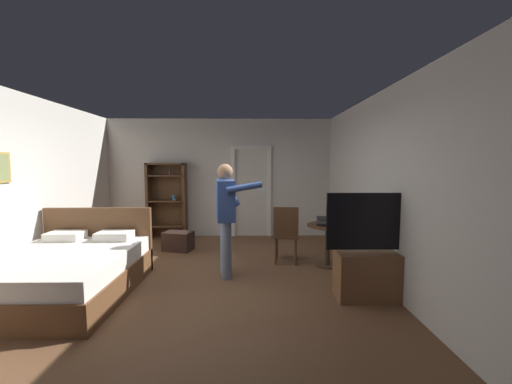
% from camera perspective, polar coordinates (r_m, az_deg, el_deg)
% --- Properties ---
extents(ground_plane, '(6.50, 6.50, 0.00)m').
position_cam_1_polar(ground_plane, '(4.84, -9.97, -15.72)').
color(ground_plane, brown).
extents(wall_back, '(5.42, 0.12, 2.75)m').
position_cam_1_polar(wall_back, '(7.53, -6.50, 2.52)').
color(wall_back, beige).
rests_on(wall_back, ground_plane).
extents(wall_left, '(0.15, 6.15, 2.75)m').
position_cam_1_polar(wall_left, '(5.62, -37.97, 0.57)').
color(wall_left, beige).
rests_on(wall_left, ground_plane).
extents(wall_right, '(0.12, 6.15, 2.75)m').
position_cam_1_polar(wall_right, '(4.87, 22.23, 0.73)').
color(wall_right, beige).
rests_on(wall_right, ground_plane).
extents(doorway_frame, '(0.93, 0.08, 2.13)m').
position_cam_1_polar(doorway_frame, '(7.42, -0.84, 1.32)').
color(doorway_frame, white).
rests_on(doorway_frame, ground_plane).
extents(bed, '(1.68, 2.06, 1.02)m').
position_cam_1_polar(bed, '(4.97, -31.07, -12.19)').
color(bed, brown).
rests_on(bed, ground_plane).
extents(bookshelf, '(0.88, 0.32, 1.73)m').
position_cam_1_polar(bookshelf, '(7.55, -15.73, -0.95)').
color(bookshelf, '#4C331E').
rests_on(bookshelf, ground_plane).
extents(tv_flatscreen, '(1.23, 0.40, 1.36)m').
position_cam_1_polar(tv_flatscreen, '(4.37, 20.41, -12.37)').
color(tv_flatscreen, brown).
rests_on(tv_flatscreen, ground_plane).
extents(side_table, '(0.69, 0.69, 0.70)m').
position_cam_1_polar(side_table, '(5.49, 12.79, -8.05)').
color(side_table, '#4C331E').
rests_on(side_table, ground_plane).
extents(laptop, '(0.37, 0.38, 0.15)m').
position_cam_1_polar(laptop, '(5.39, 12.57, -5.31)').
color(laptop, black).
rests_on(laptop, side_table).
extents(bottle_on_table, '(0.06, 0.06, 0.29)m').
position_cam_1_polar(bottle_on_table, '(5.38, 14.52, -4.60)').
color(bottle_on_table, '#184B2A').
rests_on(bottle_on_table, side_table).
extents(wooden_chair, '(0.47, 0.47, 0.99)m').
position_cam_1_polar(wooden_chair, '(5.50, 5.42, -7.21)').
color(wooden_chair, brown).
rests_on(wooden_chair, ground_plane).
extents(person_blue_shirt, '(0.77, 0.63, 1.71)m').
position_cam_1_polar(person_blue_shirt, '(4.80, -5.41, -3.47)').
color(person_blue_shirt, slate).
rests_on(person_blue_shirt, ground_plane).
extents(suitcase_dark, '(0.62, 0.49, 0.37)m').
position_cam_1_polar(suitcase_dark, '(6.51, -13.85, -8.61)').
color(suitcase_dark, black).
rests_on(suitcase_dark, ground_plane).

